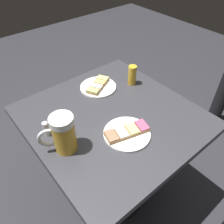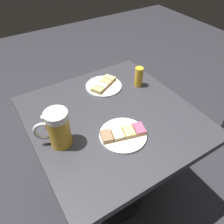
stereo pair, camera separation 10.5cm
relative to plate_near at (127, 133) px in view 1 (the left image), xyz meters
name	(u,v)px [view 1 (the left image)]	position (x,y,z in m)	size (l,w,h in m)	color
ground_plane	(112,190)	(0.03, 0.14, -0.72)	(6.00, 6.00, 0.00)	#28282D
cafe_table	(112,136)	(0.03, 0.14, -0.16)	(0.76, 0.78, 0.71)	black
plate_near	(127,133)	(0.00, 0.00, 0.00)	(0.21, 0.21, 0.03)	white
plate_far	(98,86)	(0.11, 0.36, 0.00)	(0.20, 0.20, 0.03)	white
beer_mug	(63,134)	(-0.24, 0.11, 0.07)	(0.14, 0.10, 0.17)	gold
beer_glass_small	(132,75)	(0.28, 0.27, 0.05)	(0.05, 0.05, 0.11)	gold
salt_shaker	(46,129)	(-0.27, 0.22, 0.03)	(0.02, 0.02, 0.07)	silver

